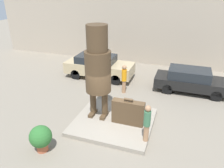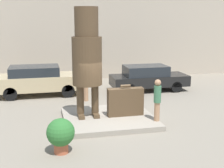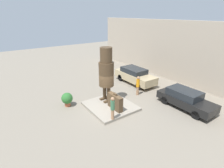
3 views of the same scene
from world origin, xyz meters
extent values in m
plane|color=gray|center=(0.00, 0.00, 0.00)|extent=(60.00, 60.00, 0.00)
cube|color=gray|center=(0.00, 0.00, 0.10)|extent=(3.69, 3.43, 0.20)
cube|color=tan|center=(0.00, 9.39, 3.20)|extent=(28.00, 0.60, 6.39)
cube|color=#4C3823|center=(-1.15, 0.11, 0.28)|extent=(0.24, 0.69, 0.15)
cube|color=#4C3823|center=(-0.53, 0.11, 0.28)|extent=(0.24, 0.69, 0.15)
cylinder|color=#4C3823|center=(-1.15, 0.21, 0.96)|extent=(0.30, 0.30, 1.20)
cylinder|color=#4C3823|center=(-0.53, 0.21, 0.96)|extent=(0.30, 0.30, 1.20)
cylinder|color=#4C3823|center=(-0.84, 0.21, 2.53)|extent=(1.20, 1.20, 1.94)
cylinder|color=#4C3823|center=(-0.84, 0.21, 4.07)|extent=(0.95, 0.95, 1.16)
cube|color=#4C3823|center=(0.71, -0.03, 0.78)|extent=(1.50, 0.38, 1.17)
cylinder|color=#4C3823|center=(0.71, -0.03, 1.47)|extent=(0.41, 0.11, 0.11)
cylinder|color=#A87A56|center=(1.75, -0.99, 0.58)|extent=(0.22, 0.22, 0.76)
cylinder|color=#3D704C|center=(1.75, -0.99, 1.29)|extent=(0.29, 0.29, 0.67)
sphere|color=#A87A56|center=(1.75, -0.99, 1.76)|extent=(0.25, 0.25, 0.25)
cube|color=tan|center=(-2.78, 5.11, 0.75)|extent=(4.79, 1.86, 0.78)
cube|color=#1E2328|center=(-3.02, 5.11, 1.39)|extent=(2.64, 1.67, 0.50)
cylinder|color=black|center=(-1.29, 5.95, 0.35)|extent=(0.71, 0.18, 0.71)
cylinder|color=black|center=(-1.29, 4.27, 0.35)|extent=(0.71, 0.18, 0.71)
cylinder|color=black|center=(-4.26, 5.95, 0.35)|extent=(0.71, 0.18, 0.71)
cylinder|color=black|center=(-4.26, 4.27, 0.35)|extent=(0.71, 0.18, 0.71)
cube|color=black|center=(3.49, 4.81, 0.62)|extent=(4.47, 1.72, 0.61)
cube|color=#1E2328|center=(3.27, 4.81, 1.21)|extent=(2.46, 1.55, 0.56)
cylinder|color=black|center=(4.88, 5.59, 0.32)|extent=(0.64, 0.18, 0.64)
cylinder|color=black|center=(4.88, 4.04, 0.32)|extent=(0.64, 0.18, 0.64)
cylinder|color=black|center=(2.11, 5.59, 0.32)|extent=(0.64, 0.18, 0.64)
cylinder|color=black|center=(2.11, 4.04, 0.32)|extent=(0.64, 0.18, 0.64)
cylinder|color=#AD5638|center=(-2.15, -2.72, 0.16)|extent=(0.46, 0.46, 0.31)
sphere|color=#2D6B2D|center=(-2.15, -2.72, 0.69)|extent=(0.90, 0.90, 0.90)
cylinder|color=#A87A56|center=(-0.46, 3.35, 0.41)|extent=(0.23, 0.23, 0.81)
cylinder|color=orange|center=(-0.46, 3.35, 1.17)|extent=(0.31, 0.31, 0.72)
sphere|color=#A87A56|center=(-0.46, 3.35, 1.67)|extent=(0.27, 0.27, 0.27)
camera|label=1|loc=(2.78, -8.40, 6.22)|focal=35.00mm
camera|label=2|loc=(-2.67, -12.13, 4.26)|focal=50.00mm
camera|label=3|loc=(10.19, -6.92, 7.02)|focal=28.00mm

